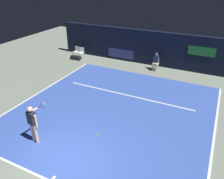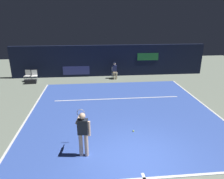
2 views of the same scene
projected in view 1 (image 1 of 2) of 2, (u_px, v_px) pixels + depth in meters
name	position (u px, v px, depth m)	size (l,w,h in m)	color
ground_plane	(114.00, 110.00, 11.66)	(31.14, 31.14, 0.00)	gray
court_surface	(114.00, 110.00, 11.66)	(9.80, 10.15, 0.01)	#3856B2
line_sideline_left	(214.00, 137.00, 9.75)	(0.10, 10.15, 0.01)	white
line_sideline_right	(42.00, 91.00, 13.55)	(0.10, 10.15, 0.01)	white
line_service	(127.00, 95.00, 13.07)	(7.64, 0.10, 0.01)	white
line_centre_mark	(52.00, 179.00, 7.73)	(0.10, 0.30, 0.01)	white
back_wall	(156.00, 49.00, 16.82)	(16.15, 0.33, 2.60)	black
tennis_player	(33.00, 122.00, 9.07)	(0.51, 0.98, 1.73)	beige
line_judge_on_chair	(156.00, 61.00, 16.21)	(0.46, 0.54, 1.32)	white
courtside_chair_near	(81.00, 52.00, 18.66)	(0.48, 0.45, 0.88)	white
courtside_chair_far	(76.00, 51.00, 18.92)	(0.50, 0.47, 0.88)	white
tennis_ball	(97.00, 135.00, 9.82)	(0.07, 0.07, 0.07)	#CCE033
equipment_bag	(76.00, 58.00, 18.42)	(0.84, 0.32, 0.32)	black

